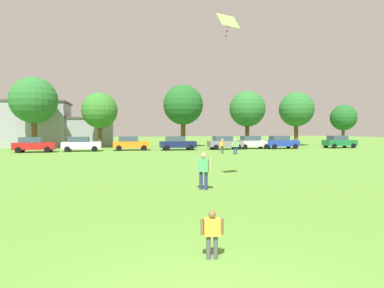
# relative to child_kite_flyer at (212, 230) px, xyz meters

# --- Properties ---
(ground_plane) EXTENTS (160.00, 160.00, 0.00)m
(ground_plane) POSITION_rel_child_kite_flyer_xyz_m (-0.69, 27.83, -0.57)
(ground_plane) COLOR #568C33
(child_kite_flyer) EXTENTS (0.46, 0.23, 0.97)m
(child_kite_flyer) POSITION_rel_child_kite_flyer_xyz_m (0.00, 0.00, 0.00)
(child_kite_flyer) COLOR #4C4C51
(child_kite_flyer) RESTS_ON ground
(adult_bystander) EXTENTS (0.61, 0.55, 1.58)m
(adult_bystander) POSITION_rel_child_kite_flyer_xyz_m (1.75, 7.34, 0.36)
(adult_bystander) COLOR navy
(adult_bystander) RESTS_ON ground
(bystander_near_trees) EXTENTS (0.71, 0.36, 1.51)m
(bystander_near_trees) POSITION_rel_child_kite_flyer_xyz_m (9.97, 25.84, 0.32)
(bystander_near_trees) COLOR navy
(bystander_near_trees) RESTS_ON ground
(bystander_midfield) EXTENTS (0.54, 0.59, 1.56)m
(bystander_midfield) POSITION_rel_child_kite_flyer_xyz_m (9.02, 27.19, 0.35)
(bystander_midfield) COLOR #4C4C51
(bystander_midfield) RESTS_ON ground
(kite) EXTENTS (1.10, 0.77, 1.06)m
(kite) POSITION_rel_child_kite_flyer_xyz_m (3.13, 8.28, 6.79)
(kite) COLOR #8CD859
(parked_car_red_0) EXTENTS (4.30, 2.02, 1.68)m
(parked_car_red_0) POSITION_rel_child_kite_flyer_xyz_m (-10.71, 33.42, 0.28)
(parked_car_red_0) COLOR red
(parked_car_red_0) RESTS_ON ground
(parked_car_white_1) EXTENTS (4.30, 2.02, 1.68)m
(parked_car_white_1) POSITION_rel_child_kite_flyer_xyz_m (-5.82, 33.96, 0.28)
(parked_car_white_1) COLOR white
(parked_car_white_1) RESTS_ON ground
(parked_car_orange_2) EXTENTS (4.30, 2.02, 1.68)m
(parked_car_orange_2) POSITION_rel_child_kite_flyer_xyz_m (-0.19, 34.59, 0.28)
(parked_car_orange_2) COLOR orange
(parked_car_orange_2) RESTS_ON ground
(parked_car_navy_3) EXTENTS (4.30, 2.02, 1.68)m
(parked_car_navy_3) POSITION_rel_child_kite_flyer_xyz_m (5.40, 33.76, 0.28)
(parked_car_navy_3) COLOR #141E4C
(parked_car_navy_3) RESTS_ON ground
(parked_car_gray_4) EXTENTS (4.30, 2.02, 1.68)m
(parked_car_gray_4) POSITION_rel_child_kite_flyer_xyz_m (11.48, 33.93, 0.28)
(parked_car_gray_4) COLOR slate
(parked_car_gray_4) RESTS_ON ground
(parked_car_silver_5) EXTENTS (4.30, 2.02, 1.68)m
(parked_car_silver_5) POSITION_rel_child_kite_flyer_xyz_m (15.32, 34.13, 0.28)
(parked_car_silver_5) COLOR silver
(parked_car_silver_5) RESTS_ON ground
(parked_car_blue_6) EXTENTS (4.30, 2.02, 1.68)m
(parked_car_blue_6) POSITION_rel_child_kite_flyer_xyz_m (19.14, 33.63, 0.28)
(parked_car_blue_6) COLOR #1E38AD
(parked_car_blue_6) RESTS_ON ground
(parked_car_green_7) EXTENTS (4.30, 2.02, 1.68)m
(parked_car_green_7) POSITION_rel_child_kite_flyer_xyz_m (27.60, 33.42, 0.28)
(parked_car_green_7) COLOR #196B38
(parked_car_green_7) RESTS_ON ground
(tree_far_left) EXTENTS (5.92, 5.92, 9.22)m
(tree_far_left) POSITION_rel_child_kite_flyer_xyz_m (-12.10, 40.05, 5.65)
(tree_far_left) COLOR brown
(tree_far_left) RESTS_ON ground
(tree_left) EXTENTS (4.81, 4.81, 7.49)m
(tree_left) POSITION_rel_child_kite_flyer_xyz_m (-4.01, 40.64, 4.49)
(tree_left) COLOR brown
(tree_left) RESTS_ON ground
(tree_center_left) EXTENTS (5.70, 5.70, 8.88)m
(tree_center_left) POSITION_rel_child_kite_flyer_xyz_m (7.50, 40.66, 5.42)
(tree_center_left) COLOR brown
(tree_center_left) RESTS_ON ground
(tree_center_right) EXTENTS (5.18, 5.18, 8.07)m
(tree_center_right) POSITION_rel_child_kite_flyer_xyz_m (16.69, 39.20, 4.87)
(tree_center_right) COLOR brown
(tree_center_right) RESTS_ON ground
(tree_right) EXTENTS (5.29, 5.29, 8.24)m
(tree_right) POSITION_rel_child_kite_flyer_xyz_m (25.09, 40.20, 4.99)
(tree_right) COLOR brown
(tree_right) RESTS_ON ground
(tree_far_right) EXTENTS (4.18, 4.18, 6.51)m
(tree_far_right) POSITION_rel_child_kite_flyer_xyz_m (34.10, 41.19, 3.82)
(tree_far_right) COLOR brown
(tree_far_right) RESTS_ON ground
(house_left) EXTENTS (11.65, 8.70, 6.60)m
(house_left) POSITION_rel_child_kite_flyer_xyz_m (-14.62, 47.52, 2.74)
(house_left) COLOR #9999A3
(house_left) RESTS_ON ground
(house_right) EXTENTS (14.49, 7.02, 4.31)m
(house_right) POSITION_rel_child_kite_flyer_xyz_m (-9.29, 47.52, 1.59)
(house_right) COLOR #9999A3
(house_right) RESTS_ON ground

